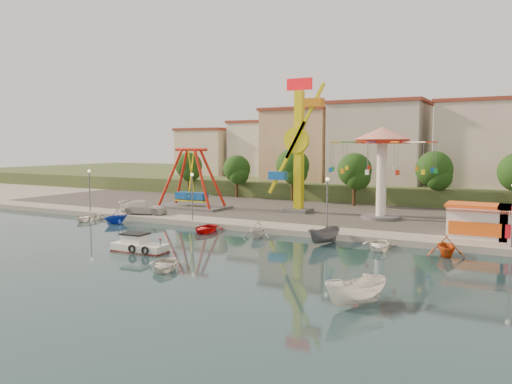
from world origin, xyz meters
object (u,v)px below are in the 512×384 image
Objects in this scene: kamikaze_tower at (300,149)px; wave_swinger at (382,152)px; rowboat_a at (164,264)px; pirate_ship_ride at (191,180)px; skiff at (356,292)px; van at (144,207)px; cabin_motorboat at (139,246)px.

kamikaze_tower reaches higher than wave_swinger.
rowboat_a is (-8.31, -28.27, -7.81)m from wave_swinger.
skiff is (31.15, -27.57, -3.57)m from pirate_ship_ride.
pirate_ship_ride is 15.39m from kamikaze_tower.
skiff is 0.75× the size of van.
rowboat_a is at bearing -86.18° from kamikaze_tower.
kamikaze_tower is at bearing -74.73° from van.
pirate_ship_ride is 25.21m from wave_swinger.
cabin_motorboat is 21.07m from skiff.
pirate_ship_ride is at bearing 111.81° from cabin_motorboat.
kamikaze_tower is 35.18m from skiff.
skiff is (16.54, -30.07, -7.72)m from kamikaze_tower.
wave_swinger is at bearing 44.01° from rowboat_a.
wave_swinger is 3.10× the size of rowboat_a.
cabin_motorboat is (-3.89, -24.93, -8.10)m from kamikaze_tower.
kamikaze_tower is 10.24m from wave_swinger.
pirate_ship_ride is 1.76× the size of van.
wave_swinger reaches higher than skiff.
wave_swinger reaches higher than rowboat_a.
wave_swinger is 28.94m from van.
skiff reaches higher than rowboat_a.
skiff is (6.31, -29.62, -7.37)m from wave_swinger.
wave_swinger is at bearing -2.55° from kamikaze_tower.
wave_swinger is 2.72× the size of skiff.
wave_swinger reaches higher than pirate_ship_ride.
cabin_motorboat is 19.25m from van.
cabin_motorboat is 0.87× the size of van.
kamikaze_tower reaches higher than van.
cabin_motorboat is at bearing 117.20° from rowboat_a.
kamikaze_tower is at bearing 64.20° from rowboat_a.
kamikaze_tower reaches higher than rowboat_a.
van is (-1.58, -7.65, -2.97)m from pirate_ship_ride.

